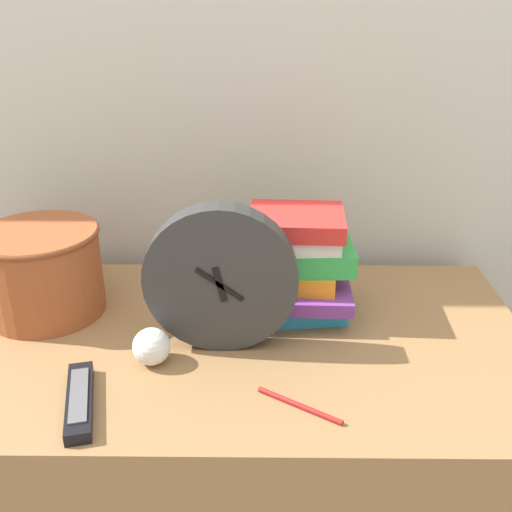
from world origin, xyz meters
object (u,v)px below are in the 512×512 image
desk_clock (221,279)px  basket (42,269)px  book_stack (290,263)px  crumpled_paper_ball (152,347)px  pen (299,405)px  tv_remote (80,400)px

desk_clock → basket: (-0.34, 0.12, -0.04)m
book_stack → basket: 0.46m
crumpled_paper_ball → pen: bearing=-25.4°
basket → crumpled_paper_ball: bearing=-36.6°
book_stack → crumpled_paper_ball: size_ratio=4.09×
crumpled_paper_ball → desk_clock: bearing=25.8°
tv_remote → pen: tv_remote is taller
basket → tv_remote: basket is taller
pen → basket: bearing=148.7°
basket → pen: bearing=-31.3°
book_stack → crumpled_paper_ball: book_stack is taller
book_stack → tv_remote: (-0.32, -0.29, -0.09)m
basket → crumpled_paper_ball: 0.29m
basket → pen: size_ratio=1.81×
desk_clock → crumpled_paper_ball: bearing=-154.2°
basket → pen: basket is taller
basket → tv_remote: size_ratio=1.27×
desk_clock → book_stack: (0.12, 0.12, -0.03)m
tv_remote → crumpled_paper_ball: (0.09, 0.11, 0.02)m
crumpled_paper_ball → pen: (0.24, -0.11, -0.03)m
desk_clock → crumpled_paper_ball: desk_clock is taller
crumpled_paper_ball → pen: crumpled_paper_ball is taller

